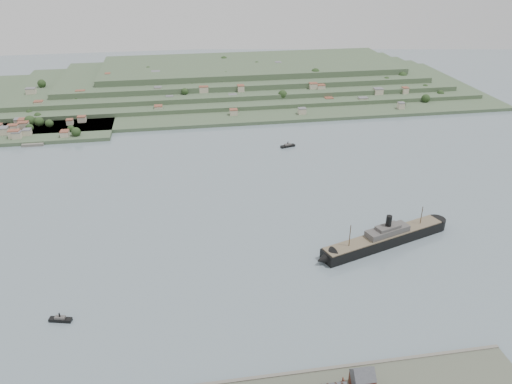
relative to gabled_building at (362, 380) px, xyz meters
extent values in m
plane|color=slate|center=(-27.50, 164.00, -8.19)|extent=(1400.00, 1400.00, 0.00)
cube|color=slate|center=(-27.50, 15.00, -6.89)|extent=(220.00, 2.00, 2.60)
cube|color=#4D211B|center=(0.00, 0.00, -1.69)|extent=(10.00, 10.00, 9.00)
cube|color=#3D3F45|center=(0.00, 0.00, 2.81)|extent=(10.40, 10.18, 10.18)
cube|color=#3D5538|center=(-27.50, 524.00, -6.19)|extent=(760.00, 260.00, 4.00)
cube|color=#3D5538|center=(-7.50, 549.00, -1.69)|extent=(680.00, 220.00, 5.00)
cube|color=#3D5538|center=(7.50, 564.00, 3.81)|extent=(600.00, 200.00, 6.00)
cube|color=#3D5538|center=(22.50, 579.00, 10.31)|extent=(520.00, 180.00, 7.00)
cube|color=#3D5538|center=(37.50, 594.00, 17.81)|extent=(440.00, 160.00, 8.00)
cube|color=#3D5538|center=(-227.50, 414.00, -6.19)|extent=(150.00, 90.00, 4.00)
cube|color=slate|center=(-232.50, 372.00, -6.79)|extent=(22.00, 14.00, 2.80)
cube|color=black|center=(62.07, 123.18, -4.23)|extent=(101.00, 44.60, 7.92)
cone|color=black|center=(13.69, 107.33, -4.23)|extent=(17.13, 17.13, 13.58)
cylinder|color=black|center=(110.46, 139.03, -4.23)|extent=(13.58, 13.58, 7.92)
cube|color=brown|center=(62.07, 123.18, 0.07)|extent=(98.49, 42.82, 0.68)
cube|color=#4A4745|center=(64.22, 123.88, 2.56)|extent=(35.43, 20.24, 4.53)
cube|color=#4A4745|center=(64.22, 123.88, 5.62)|extent=(19.67, 13.16, 2.83)
cylinder|color=black|center=(64.22, 123.88, 9.92)|extent=(4.07, 4.07, 10.18)
cylinder|color=#44321F|center=(31.97, 113.32, 7.65)|extent=(0.57, 0.57, 18.10)
cylinder|color=#44321F|center=(94.33, 133.74, 6.52)|extent=(0.57, 0.57, 15.84)
cube|color=black|center=(-153.79, 76.82, -7.14)|extent=(13.52, 6.53, 2.09)
cube|color=#4A4745|center=(-153.79, 76.82, -5.57)|extent=(6.38, 4.12, 1.57)
cylinder|color=black|center=(-153.79, 76.82, -3.83)|extent=(0.87, 0.87, 3.05)
cube|color=black|center=(35.64, 320.05, -7.12)|extent=(16.54, 8.51, 2.13)
cube|color=#4A4745|center=(35.64, 320.05, -5.53)|extent=(7.86, 5.32, 1.59)
cylinder|color=black|center=(35.64, 320.05, -3.76)|extent=(0.89, 0.89, 3.10)
camera|label=1|loc=(-78.92, -161.96, 189.25)|focal=35.00mm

